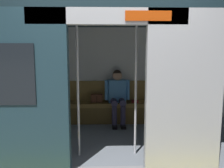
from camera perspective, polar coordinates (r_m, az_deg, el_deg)
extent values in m
cube|color=#ADAFB5|center=(3.22, 16.79, -2.13)|extent=(0.99, 0.12, 2.12)
cube|color=black|center=(3.17, 17.04, 2.38)|extent=(0.54, 0.02, 0.55)
cube|color=#ADAFB5|center=(3.05, -1.16, 15.84)|extent=(1.98, 0.16, 0.20)
cube|color=#BF3F0C|center=(3.00, 8.70, 15.86)|extent=(0.56, 0.02, 0.12)
cube|color=#15272E|center=(4.31, -1.34, 15.71)|extent=(6.40, 2.67, 0.12)
cube|color=slate|center=(4.57, -1.25, -12.53)|extent=(6.08, 2.51, 0.01)
cube|color=silver|center=(5.55, -1.39, 2.42)|extent=(6.08, 0.10, 2.12)
cube|color=olive|center=(5.54, -1.37, -1.54)|extent=(3.52, 0.06, 0.45)
cube|color=white|center=(4.30, -1.33, 14.53)|extent=(4.48, 0.16, 0.03)
cube|color=olive|center=(5.38, -1.35, -4.77)|extent=(2.98, 0.44, 0.09)
cube|color=brown|center=(5.24, -1.32, -7.70)|extent=(2.98, 0.04, 0.37)
cube|color=#4C8CC6|center=(5.31, 1.24, -1.70)|extent=(0.39, 0.23, 0.50)
sphere|color=tan|center=(5.26, 1.25, 2.00)|extent=(0.21, 0.21, 0.21)
sphere|color=black|center=(5.27, 1.24, 2.41)|extent=(0.19, 0.19, 0.19)
cylinder|color=#4C8CC6|center=(5.30, 3.80, -1.40)|extent=(0.08, 0.08, 0.44)
cylinder|color=#4C8CC6|center=(5.26, -1.29, -1.46)|extent=(0.08, 0.08, 0.44)
cylinder|color=#38334C|center=(5.16, 2.42, -4.25)|extent=(0.15, 0.40, 0.14)
cylinder|color=#38334C|center=(5.15, 0.42, -4.28)|extent=(0.15, 0.40, 0.14)
cylinder|color=#38334C|center=(5.03, 2.64, -7.62)|extent=(0.10, 0.10, 0.42)
cylinder|color=#38334C|center=(5.02, 0.58, -7.67)|extent=(0.10, 0.10, 0.42)
cube|color=black|center=(5.05, 2.69, -10.17)|extent=(0.11, 0.22, 0.06)
cube|color=black|center=(5.03, 0.62, -10.22)|extent=(0.11, 0.22, 0.06)
cube|color=brown|center=(5.37, -3.66, -3.40)|extent=(0.26, 0.14, 0.17)
cube|color=#472718|center=(5.30, -3.69, -3.65)|extent=(0.02, 0.01, 0.14)
cube|color=#B22D2D|center=(5.37, 5.50, -4.19)|extent=(0.17, 0.23, 0.03)
cylinder|color=silver|center=(3.57, -8.17, -1.03)|extent=(0.04, 0.04, 2.10)
cylinder|color=silver|center=(3.60, 5.72, -0.90)|extent=(0.04, 0.04, 2.10)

